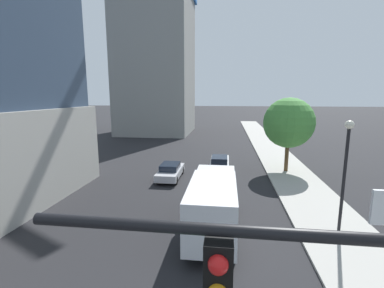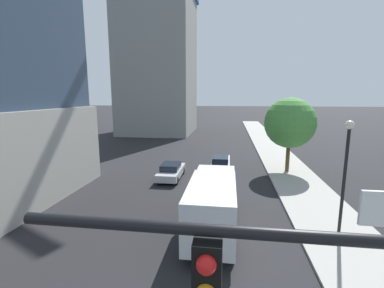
# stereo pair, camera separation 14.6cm
# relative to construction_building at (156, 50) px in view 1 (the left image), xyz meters

# --- Properties ---
(sidewalk) EXTENTS (4.31, 120.00, 0.15)m
(sidewalk) POSITION_rel_construction_building_xyz_m (19.82, -34.48, -15.92)
(sidewalk) COLOR #9E9B93
(sidewalk) RESTS_ON ground
(construction_building) EXTENTS (24.38, 18.96, 37.97)m
(construction_building) POSITION_rel_construction_building_xyz_m (0.00, 0.00, 0.00)
(construction_building) COLOR gray
(construction_building) RESTS_ON ground
(street_lamp) EXTENTS (0.44, 0.44, 5.96)m
(street_lamp) POSITION_rel_construction_building_xyz_m (19.83, -38.68, -11.95)
(street_lamp) COLOR black
(street_lamp) RESTS_ON sidewalk
(street_tree) EXTENTS (4.71, 4.71, 7.01)m
(street_tree) POSITION_rel_construction_building_xyz_m (19.55, -26.71, -11.20)
(street_tree) COLOR brown
(street_tree) RESTS_ON sidewalk
(car_white) EXTENTS (1.80, 4.54, 1.52)m
(car_white) POSITION_rel_construction_building_xyz_m (13.17, -26.61, -15.23)
(car_white) COLOR silver
(car_white) RESTS_ON ground
(car_silver) EXTENTS (1.82, 4.59, 1.39)m
(car_silver) POSITION_rel_construction_building_xyz_m (8.89, -30.13, -15.29)
(car_silver) COLOR #B7B7BC
(car_silver) RESTS_ON ground
(box_truck) EXTENTS (2.35, 7.39, 3.02)m
(box_truck) POSITION_rel_construction_building_xyz_m (13.17, -39.27, -14.25)
(box_truck) COLOR silver
(box_truck) RESTS_ON ground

